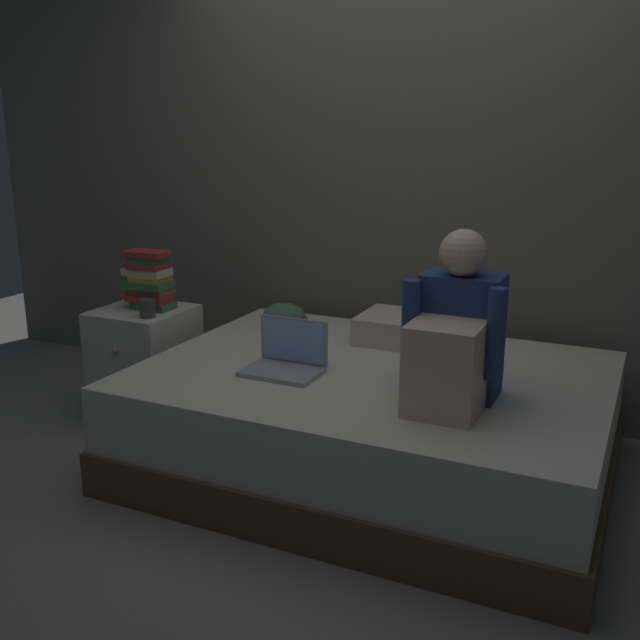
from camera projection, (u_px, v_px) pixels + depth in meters
name	position (u px, v px, depth m)	size (l,w,h in m)	color
ground_plane	(302.00, 488.00, 3.10)	(8.00, 8.00, 0.00)	gray
wall_back	(404.00, 154.00, 3.79)	(5.60, 0.10, 2.70)	slate
bed	(373.00, 420.00, 3.22)	(2.00, 1.50, 0.47)	brown
nightstand	(146.00, 363.00, 3.80)	(0.44, 0.46, 0.59)	beige
person_sitting	(455.00, 339.00, 2.72)	(0.39, 0.44, 0.66)	navy
laptop	(287.00, 359.00, 3.11)	(0.32, 0.23, 0.22)	#9EA0A5
pillow	(418.00, 330.00, 3.51)	(0.56, 0.36, 0.13)	beige
book_stack	(149.00, 281.00, 3.70)	(0.24, 0.16, 0.30)	#387042
mug	(147.00, 309.00, 3.55)	(0.08, 0.08, 0.09)	#3D3D42
clothes_pile	(286.00, 316.00, 3.79)	(0.24, 0.19, 0.13)	#8E3D47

